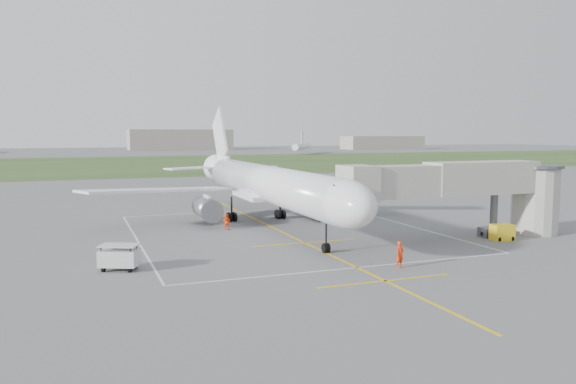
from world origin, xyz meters
name	(u,v)px	position (x,y,z in m)	size (l,w,h in m)	color
ground	(269,226)	(0.00, 0.00, 0.00)	(700.00, 700.00, 0.00)	#59595C
grass_strip	(139,164)	(0.00, 130.00, 0.01)	(700.00, 120.00, 0.02)	#2D4920
apron_markings	(289,235)	(0.00, -5.82, 0.01)	(28.20, 60.00, 0.01)	#EAB50D
airliner	(267,184)	(0.00, 0.75, 4.39)	(38.93, 46.75, 13.52)	white
jet_bridge	(475,188)	(15.72, -13.50, 4.74)	(23.40, 5.00, 7.20)	#9F9A90
gpu_unit	(502,232)	(17.50, -15.28, 0.73)	(2.10, 1.60, 1.47)	yellow
baggage_cart	(119,257)	(-16.39, -14.58, 0.96)	(3.11, 2.59, 1.87)	silver
ramp_worker_nose	(400,255)	(2.90, -21.15, 0.98)	(0.72, 0.47, 1.97)	#FF3308
ramp_worker_wing	(227,222)	(-4.80, -0.66, 0.83)	(0.80, 0.63, 1.65)	#FF3F08
distant_hangars	(80,142)	(-16.15, 265.19, 5.17)	(345.00, 49.00, 12.00)	gray
distant_aircraft	(138,149)	(4.64, 177.05, 3.59)	(179.16, 58.94, 8.85)	white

